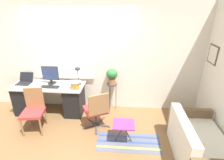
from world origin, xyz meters
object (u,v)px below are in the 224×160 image
at_px(desk_lamp, 78,71).
at_px(office_chair_swivel, 97,110).
at_px(desk_chair_wooden, 33,109).
at_px(plant_stand, 112,88).
at_px(laptop, 25,81).
at_px(monitor, 50,75).
at_px(mouse, 62,87).
at_px(keyboard, 50,87).
at_px(couch_loveseat, 198,145).
at_px(book_stack, 75,85).
at_px(folding_stool, 124,125).
at_px(potted_plant, 112,75).

distance_m(desk_lamp, office_chair_swivel, 1.03).
distance_m(desk_chair_wooden, plant_stand, 1.83).
xyz_separation_m(laptop, monitor, (0.67, 0.01, 0.18)).
bearing_deg(desk_chair_wooden, mouse, 41.35).
distance_m(keyboard, couch_loveseat, 3.27).
xyz_separation_m(mouse, plant_stand, (1.13, 0.36, -0.14)).
bearing_deg(couch_loveseat, desk_chair_wooden, 80.29).
height_order(mouse, plant_stand, mouse).
bearing_deg(book_stack, monitor, 159.86).
height_order(keyboard, couch_loveseat, keyboard).
bearing_deg(book_stack, couch_loveseat, -23.57).
bearing_deg(plant_stand, laptop, -175.86).
distance_m(desk_lamp, couch_loveseat, 2.86).
bearing_deg(monitor, book_stack, -20.14).
height_order(book_stack, couch_loveseat, book_stack).
xyz_separation_m(laptop, folding_stool, (2.45, -1.00, -0.41)).
distance_m(mouse, office_chair_swivel, 1.00).
distance_m(book_stack, couch_loveseat, 2.72).
bearing_deg(book_stack, desk_chair_wooden, -146.81).
bearing_deg(mouse, book_stack, -3.59).
height_order(monitor, plant_stand, monitor).
xyz_separation_m(laptop, book_stack, (1.32, -0.23, 0.05)).
height_order(monitor, keyboard, monitor).
bearing_deg(office_chair_swivel, mouse, -52.69).
xyz_separation_m(monitor, potted_plant, (1.46, 0.15, -0.02)).
relative_size(keyboard, potted_plant, 1.11).
height_order(laptop, plant_stand, laptop).
xyz_separation_m(desk_lamp, folding_stool, (1.11, -1.03, -0.69)).
relative_size(desk_chair_wooden, plant_stand, 1.28).
bearing_deg(mouse, desk_lamp, 34.36).
height_order(monitor, potted_plant, monitor).
relative_size(laptop, office_chair_swivel, 0.38).
bearing_deg(monitor, potted_plant, 5.67).
height_order(monitor, couch_loveseat, monitor).
distance_m(book_stack, office_chair_swivel, 0.77).
xyz_separation_m(mouse, potted_plant, (1.13, 0.36, 0.19)).
relative_size(keyboard, plant_stand, 0.60).
bearing_deg(keyboard, book_stack, -3.00).
xyz_separation_m(desk_chair_wooden, folding_stool, (1.91, -0.26, -0.10)).
xyz_separation_m(book_stack, plant_stand, (0.81, 0.38, -0.23)).
bearing_deg(plant_stand, book_stack, -154.84).
relative_size(plant_stand, potted_plant, 1.85).
height_order(desk_lamp, office_chair_swivel, desk_lamp).
height_order(laptop, couch_loveseat, laptop).
relative_size(desk_lamp, folding_stool, 1.01).
bearing_deg(keyboard, laptop, 164.51).
bearing_deg(desk_lamp, keyboard, -160.70).
height_order(potted_plant, folding_stool, potted_plant).
distance_m(keyboard, desk_lamp, 0.74).
distance_m(laptop, monitor, 0.69).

